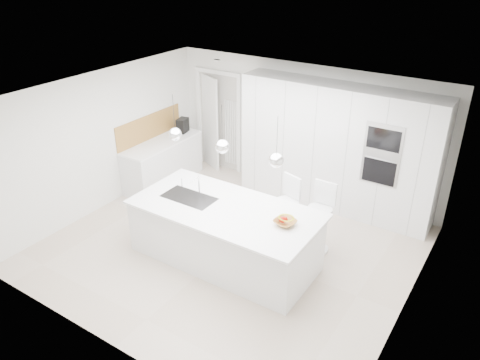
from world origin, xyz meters
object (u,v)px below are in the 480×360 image
Objects in this scene: island_base at (224,236)px; espresso_machine at (183,125)px; bar_stool_left at (287,212)px; fruit_bowl at (285,223)px; bar_stool_right at (319,219)px.

espresso_machine reaches higher than island_base.
bar_stool_left reaches higher than island_base.
island_base is at bearing -173.52° from fruit_bowl.
island_base is 2.42× the size of bar_stool_right.
island_base is at bearing -137.08° from bar_stool_right.
fruit_bowl is 0.26× the size of bar_stool_left.
fruit_bowl is 0.99m from bar_stool_left.
bar_stool_left is 0.54m from bar_stool_right.
fruit_bowl reaches higher than island_base.
espresso_machine is 0.25× the size of bar_stool_left.
bar_stool_right reaches higher than fruit_bowl.
fruit_bowl is at bearing -42.72° from espresso_machine.
island_base is 1.51m from bar_stool_right.
bar_stool_left is (-0.40, 0.83, -0.36)m from fruit_bowl.
island_base is at bearing -104.17° from bar_stool_left.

